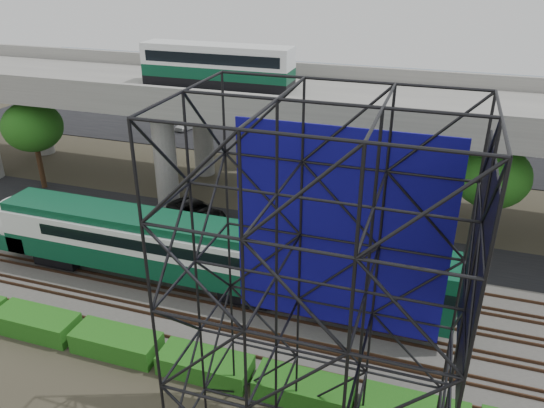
% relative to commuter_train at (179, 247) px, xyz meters
% --- Properties ---
extents(ground, '(140.00, 140.00, 0.00)m').
position_rel_commuter_train_xyz_m(ground, '(3.49, -2.00, -2.88)').
color(ground, '#474233').
rests_on(ground, ground).
extents(ballast_bed, '(90.00, 12.00, 0.20)m').
position_rel_commuter_train_xyz_m(ballast_bed, '(3.49, 0.00, -2.78)').
color(ballast_bed, slate).
rests_on(ballast_bed, ground).
extents(service_road, '(90.00, 5.00, 0.08)m').
position_rel_commuter_train_xyz_m(service_road, '(3.49, 8.50, -2.84)').
color(service_road, black).
rests_on(service_road, ground).
extents(parking_lot, '(90.00, 18.00, 0.08)m').
position_rel_commuter_train_xyz_m(parking_lot, '(3.49, 32.00, -2.84)').
color(parking_lot, black).
rests_on(parking_lot, ground).
extents(harbor_water, '(140.00, 40.00, 0.03)m').
position_rel_commuter_train_xyz_m(harbor_water, '(3.49, 54.00, -2.87)').
color(harbor_water, slate).
rests_on(harbor_water, ground).
extents(rail_tracks, '(90.00, 9.52, 0.16)m').
position_rel_commuter_train_xyz_m(rail_tracks, '(3.49, -0.00, -2.60)').
color(rail_tracks, '#472D1E').
rests_on(rail_tracks, ballast_bed).
extents(commuter_train, '(29.30, 3.06, 4.30)m').
position_rel_commuter_train_xyz_m(commuter_train, '(0.00, 0.00, 0.00)').
color(commuter_train, black).
rests_on(commuter_train, rail_tracks).
extents(overpass, '(80.00, 12.00, 12.40)m').
position_rel_commuter_train_xyz_m(overpass, '(3.00, 14.00, 5.33)').
color(overpass, '#9E9B93').
rests_on(overpass, ground).
extents(scaffold_tower, '(9.36, 6.36, 15.00)m').
position_rel_commuter_train_xyz_m(scaffold_tower, '(10.82, -9.98, 4.59)').
color(scaffold_tower, black).
rests_on(scaffold_tower, ground).
extents(hedge_strip, '(34.60, 1.80, 1.20)m').
position_rel_commuter_train_xyz_m(hedge_strip, '(4.50, -6.30, -2.32)').
color(hedge_strip, '#155513').
rests_on(hedge_strip, ground).
extents(trees, '(40.94, 16.94, 7.69)m').
position_rel_commuter_train_xyz_m(trees, '(-1.18, 14.17, 2.69)').
color(trees, '#382314').
rests_on(trees, ground).
extents(suv, '(5.63, 4.14, 1.42)m').
position_rel_commuter_train_xyz_m(suv, '(-2.98, 8.49, -2.09)').
color(suv, black).
rests_on(suv, service_road).
extents(parked_cars, '(38.34, 9.88, 1.31)m').
position_rel_commuter_train_xyz_m(parked_cars, '(5.50, 31.71, -2.19)').
color(parked_cars, '#BEBEBE').
rests_on(parked_cars, parking_lot).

